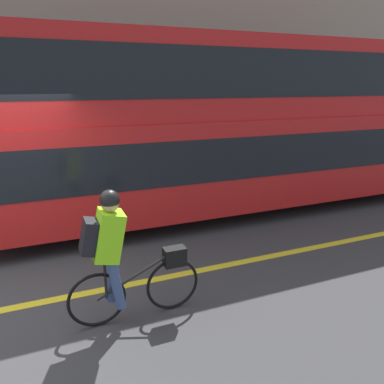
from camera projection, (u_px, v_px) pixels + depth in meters
name	position (u px, v px, depth m)	size (l,w,h in m)	color
sidewalk_curb	(12.00, 190.00, 9.42)	(60.00, 2.50, 0.13)	gray
bus	(264.00, 118.00, 8.07)	(11.32, 2.57, 3.47)	black
cyclist_on_bike	(119.00, 252.00, 4.11)	(1.54, 0.32, 1.58)	black
trash_bin	(81.00, 167.00, 9.80)	(0.44, 0.44, 0.85)	#262628
street_sign_post	(234.00, 117.00, 11.15)	(0.36, 0.09, 2.79)	#59595B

